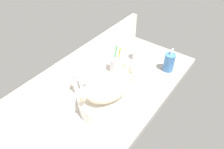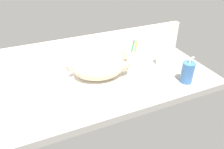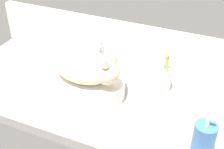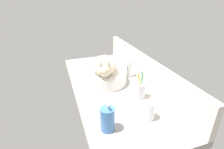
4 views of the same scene
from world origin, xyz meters
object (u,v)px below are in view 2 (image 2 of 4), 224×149
Objects in this scene: cat at (101,67)px; toothbrush_cup at (131,59)px; sink_basin at (99,83)px; soap_dispenser at (187,72)px; water_glass at (162,58)px; faucet at (83,62)px.

cat reaches higher than toothbrush_cup.
sink_basin is 2.10× the size of soap_dispenser.
cat is at bearing -149.84° from toothbrush_cup.
water_glass is (45.61, 9.73, 0.06)cm from sink_basin.
cat reaches higher than water_glass.
soap_dispenser reaches higher than faucet.
soap_dispenser is 0.81× the size of toothbrush_cup.
faucet is 0.73× the size of toothbrush_cup.
cat is 1.66× the size of toothbrush_cup.
water_glass is at bearing -11.30° from faucet.
cat is at bearing -10.69° from sink_basin.
water_glass is at bearing 12.05° from sink_basin.
sink_basin is 3.44× the size of water_glass.
sink_basin is 1.03× the size of cat.
sink_basin is at bearing 165.27° from soap_dispenser.
faucet is 58.52cm from soap_dispenser.
sink_basin is 19.74cm from faucet.
sink_basin is at bearing -167.95° from water_glass.
toothbrush_cup reaches higher than soap_dispenser.
sink_basin is 1.70× the size of toothbrush_cup.
cat reaches higher than soap_dispenser.
cat reaches higher than sink_basin.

